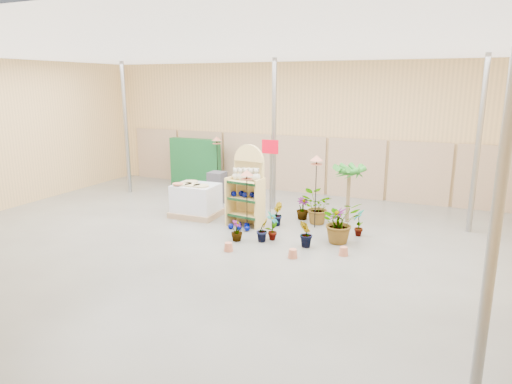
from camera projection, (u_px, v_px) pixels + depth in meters
room at (235, 148)px, 11.28m from camera, size 15.20×12.10×4.70m
display_shelf at (248, 188)px, 12.37m from camera, size 0.99×0.70×2.19m
teddy_bears at (247, 175)px, 12.17m from camera, size 0.82×0.22×0.36m
gazing_balls_shelf at (246, 195)px, 12.28m from camera, size 0.81×0.28×0.15m
gazing_balls_floor at (240, 226)px, 12.11m from camera, size 0.63×0.39×0.15m
pallet_stack at (196, 200)px, 13.23m from camera, size 1.35×1.14×0.98m
charcoal_planters at (215, 189)px, 14.82m from camera, size 0.80×0.50×1.00m
trellis_stock at (195, 163)px, 16.89m from camera, size 2.00×0.30×1.80m
offer_sign at (270, 161)px, 13.23m from camera, size 0.50×0.08×2.20m
bird_table_front at (247, 175)px, 11.67m from camera, size 0.34×0.34×1.63m
bird_table_right at (317, 161)px, 11.85m from camera, size 0.34×0.34×1.96m
bird_table_back at (217, 141)px, 15.83m from camera, size 0.34×0.34×1.98m
palm at (349, 170)px, 12.43m from camera, size 0.70×0.70×1.72m
potted_plant_0 at (272, 226)px, 11.21m from camera, size 0.29×0.40×0.72m
potted_plant_1 at (263, 230)px, 11.14m from camera, size 0.33×0.38×0.60m
potted_plant_3 at (338, 225)px, 11.05m from camera, size 0.64×0.64×0.86m
potted_plant_4 at (359, 222)px, 11.53m from camera, size 0.34×0.42×0.70m
potted_plant_5 at (277, 214)px, 12.40m from camera, size 0.39×0.43×0.64m
potted_plant_6 at (316, 207)px, 12.50m from camera, size 0.94×0.84×0.93m
potted_plant_7 at (237, 231)px, 11.18m from camera, size 0.34×0.34×0.52m
potted_plant_9 at (306, 234)px, 10.70m from camera, size 0.42×0.46×0.68m
potted_plant_10 at (340, 222)px, 11.02m from camera, size 1.23×1.23×1.04m
potted_plant_11 at (302, 208)px, 12.95m from camera, size 0.50×0.50×0.63m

